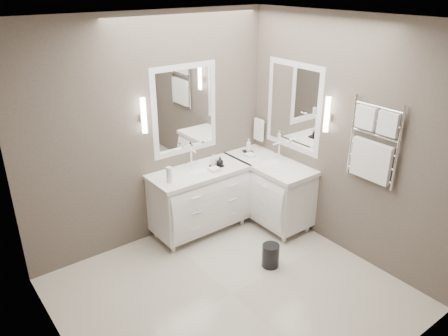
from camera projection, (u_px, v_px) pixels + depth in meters
floor at (231, 294)px, 4.53m from camera, size 3.20×3.00×0.01m
ceiling at (233, 20)px, 3.43m from camera, size 3.20×3.00×0.01m
wall_back at (152, 133)px, 5.08m from camera, size 3.20×0.01×2.70m
wall_front at (373, 252)px, 2.88m from camera, size 3.20×0.01×2.70m
wall_left at (54, 233)px, 3.09m from camera, size 0.01×3.00×2.70m
wall_right at (345, 139)px, 4.87m from camera, size 0.01×3.00×2.70m
vanity_back at (199, 197)px, 5.47m from camera, size 1.24×0.59×0.97m
vanity_right at (268, 187)px, 5.72m from camera, size 0.59×1.24×0.97m
mirror_back at (185, 110)px, 5.23m from camera, size 0.90×0.02×1.10m
mirror_right at (293, 107)px, 5.36m from camera, size 0.02×0.90×1.10m
sconce_back at (144, 116)px, 4.85m from camera, size 0.06×0.06×0.40m
sconce_right at (327, 115)px, 4.89m from camera, size 0.06×0.06×0.40m
towel_bar_corner at (259, 129)px, 5.91m from camera, size 0.03×0.22×0.30m
towel_ladder at (373, 147)px, 4.53m from camera, size 0.06×0.58×0.90m
waste_bin at (271, 255)px, 4.91m from camera, size 0.24×0.24×0.27m
amenity_tray_back at (217, 166)px, 5.42m from camera, size 0.16×0.12×0.02m
amenity_tray_right at (248, 152)px, 5.84m from camera, size 0.14×0.17×0.02m
water_bottle at (169, 175)px, 4.98m from camera, size 0.08×0.08×0.19m
soap_bottle_a at (214, 160)px, 5.38m from camera, size 0.08×0.08×0.14m
soap_bottle_b at (220, 161)px, 5.38m from camera, size 0.11×0.11×0.11m
soap_bottle_c at (249, 145)px, 5.80m from camera, size 0.08×0.08×0.17m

